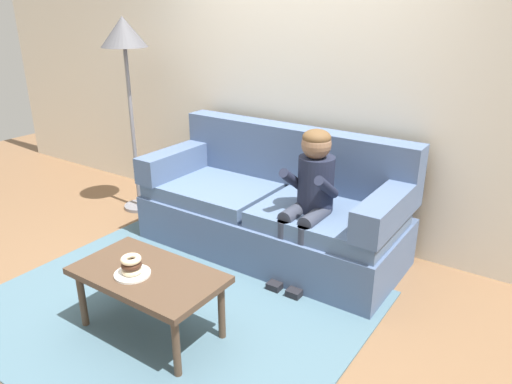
% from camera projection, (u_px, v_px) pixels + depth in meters
% --- Properties ---
extents(ground, '(10.00, 10.00, 0.00)m').
position_uv_depth(ground, '(197.00, 290.00, 3.43)').
color(ground, brown).
extents(wall_back, '(8.00, 0.10, 2.80)m').
position_uv_depth(wall_back, '(301.00, 68.00, 3.99)').
color(wall_back, silver).
rests_on(wall_back, ground).
extents(area_rug, '(2.42, 2.06, 0.01)m').
position_uv_depth(area_rug, '(173.00, 307.00, 3.24)').
color(area_rug, '#476675').
rests_on(area_rug, ground).
extents(couch, '(2.10, 0.90, 0.97)m').
position_uv_depth(couch, '(274.00, 209.00, 3.90)').
color(couch, slate).
rests_on(couch, ground).
extents(coffee_table, '(0.91, 0.51, 0.43)m').
position_uv_depth(coffee_table, '(148.00, 279.00, 2.86)').
color(coffee_table, '#4C3828').
rests_on(coffee_table, ground).
extents(person_child, '(0.34, 0.58, 1.10)m').
position_uv_depth(person_child, '(310.00, 191.00, 3.40)').
color(person_child, '#1E2338').
rests_on(person_child, ground).
extents(plate, '(0.21, 0.21, 0.01)m').
position_uv_depth(plate, '(132.00, 274.00, 2.81)').
color(plate, white).
rests_on(plate, coffee_table).
extents(donut, '(0.17, 0.17, 0.04)m').
position_uv_depth(donut, '(132.00, 270.00, 2.80)').
color(donut, beige).
rests_on(donut, plate).
extents(donut_second, '(0.15, 0.15, 0.04)m').
position_uv_depth(donut_second, '(131.00, 265.00, 2.79)').
color(donut_second, '#422619').
rests_on(donut_second, donut).
extents(donut_third, '(0.17, 0.17, 0.04)m').
position_uv_depth(donut_third, '(131.00, 259.00, 2.78)').
color(donut_third, beige).
rests_on(donut_third, donut_second).
extents(toy_controller, '(0.23, 0.09, 0.05)m').
position_uv_depth(toy_controller, '(156.00, 271.00, 3.63)').
color(toy_controller, red).
rests_on(toy_controller, ground).
extents(floor_lamp, '(0.41, 0.41, 1.80)m').
position_uv_depth(floor_lamp, '(125.00, 47.00, 4.26)').
color(floor_lamp, slate).
rests_on(floor_lamp, ground).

